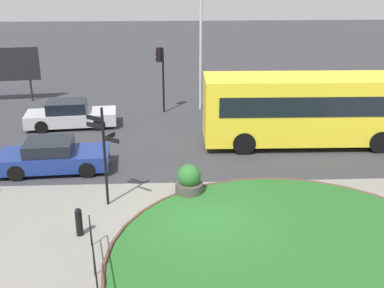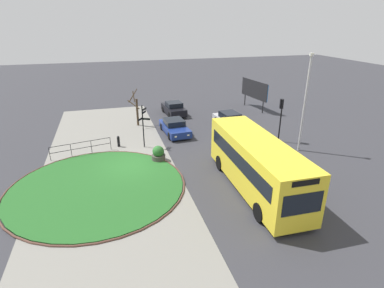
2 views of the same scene
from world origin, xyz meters
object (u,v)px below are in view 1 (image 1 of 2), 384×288
(planter_near_signpost, at_px, (189,181))
(lamppost_tall, at_px, (201,38))
(car_near_lane, at_px, (54,157))
(bus_yellow, at_px, (308,109))
(bollard_foreground, at_px, (79,222))
(car_trailing, at_px, (70,115))
(traffic_light_near, at_px, (161,65))
(signpost_directional, at_px, (104,149))

(planter_near_signpost, bearing_deg, lamppost_tall, 84.15)
(car_near_lane, bearing_deg, planter_near_signpost, -28.36)
(bus_yellow, height_order, planter_near_signpost, bus_yellow)
(bollard_foreground, relative_size, bus_yellow, 0.10)
(car_trailing, height_order, lamppost_tall, lamppost_tall)
(bollard_foreground, height_order, car_trailing, car_trailing)
(bollard_foreground, relative_size, car_near_lane, 0.21)
(traffic_light_near, relative_size, lamppost_tall, 0.49)
(lamppost_tall, bearing_deg, planter_near_signpost, -95.85)
(signpost_directional, relative_size, bus_yellow, 0.37)
(bus_yellow, height_order, lamppost_tall, lamppost_tall)
(bus_yellow, xyz_separation_m, planter_near_signpost, (-5.60, -4.94, -1.20))
(lamppost_tall, height_order, planter_near_signpost, lamppost_tall)
(signpost_directional, relative_size, planter_near_signpost, 3.06)
(car_near_lane, bearing_deg, traffic_light_near, 58.39)
(bus_yellow, height_order, traffic_light_near, traffic_light_near)
(car_trailing, distance_m, traffic_light_near, 5.62)
(car_trailing, bearing_deg, bus_yellow, -20.88)
(traffic_light_near, bearing_deg, signpost_directional, 97.70)
(bus_yellow, xyz_separation_m, traffic_light_near, (-6.72, 5.57, 0.95))
(car_near_lane, relative_size, car_trailing, 0.95)
(signpost_directional, xyz_separation_m, planter_near_signpost, (2.86, 0.63, -1.56))
(bus_yellow, distance_m, traffic_light_near, 8.78)
(car_near_lane, relative_size, traffic_light_near, 1.23)
(planter_near_signpost, bearing_deg, bus_yellow, 41.38)
(planter_near_signpost, bearing_deg, bollard_foreground, -142.61)
(traffic_light_near, relative_size, planter_near_signpost, 3.15)
(car_near_lane, distance_m, planter_near_signpost, 5.87)
(bus_yellow, bearing_deg, bollard_foreground, -138.99)
(signpost_directional, xyz_separation_m, lamppost_tall, (3.99, 11.64, 1.95))
(car_near_lane, relative_size, planter_near_signpost, 3.87)
(signpost_directional, height_order, traffic_light_near, traffic_light_near)
(car_near_lane, height_order, lamppost_tall, lamppost_tall)
(car_trailing, xyz_separation_m, traffic_light_near, (4.61, 2.49, 2.03))
(lamppost_tall, bearing_deg, signpost_directional, -108.92)
(bollard_foreground, distance_m, lamppost_tall, 14.85)
(planter_near_signpost, bearing_deg, signpost_directional, -167.59)
(lamppost_tall, bearing_deg, car_near_lane, -127.04)
(bus_yellow, bearing_deg, planter_near_signpost, -137.52)
(bus_yellow, bearing_deg, traffic_light_near, 141.46)
(traffic_light_near, xyz_separation_m, planter_near_signpost, (1.12, -10.50, -2.15))
(car_trailing, bearing_deg, planter_near_signpost, -60.11)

